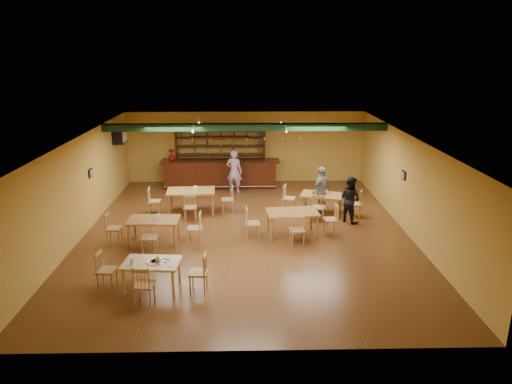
{
  "coord_description": "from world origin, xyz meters",
  "views": [
    {
      "loc": [
        -0.01,
        -13.7,
        5.52
      ],
      "look_at": [
        0.32,
        0.6,
        1.15
      ],
      "focal_mm": 33.02,
      "sensor_mm": 36.0,
      "label": 1
    }
  ],
  "objects_px": {
    "bar_counter": "(220,174)",
    "dining_table_c": "(154,231)",
    "dining_table_d": "(292,223)",
    "dining_table_a": "(191,202)",
    "dining_table_b": "(321,204)",
    "patron_bar": "(234,171)",
    "near_table": "(152,275)",
    "patron_right_a": "(350,199)"
  },
  "relations": [
    {
      "from": "bar_counter",
      "to": "patron_bar",
      "type": "height_order",
      "value": "patron_bar"
    },
    {
      "from": "dining_table_a",
      "to": "patron_right_a",
      "type": "height_order",
      "value": "patron_right_a"
    },
    {
      "from": "dining_table_a",
      "to": "dining_table_b",
      "type": "relative_size",
      "value": 1.17
    },
    {
      "from": "dining_table_c",
      "to": "dining_table_a",
      "type": "bearing_deg",
      "value": 73.95
    },
    {
      "from": "dining_table_b",
      "to": "dining_table_c",
      "type": "xyz_separation_m",
      "value": [
        -5.33,
        -2.45,
        0.02
      ]
    },
    {
      "from": "near_table",
      "to": "dining_table_d",
      "type": "bearing_deg",
      "value": 46.7
    },
    {
      "from": "dining_table_d",
      "to": "dining_table_b",
      "type": "bearing_deg",
      "value": 52.28
    },
    {
      "from": "patron_right_a",
      "to": "dining_table_a",
      "type": "bearing_deg",
      "value": 39.75
    },
    {
      "from": "bar_counter",
      "to": "dining_table_b",
      "type": "relative_size",
      "value": 3.45
    },
    {
      "from": "bar_counter",
      "to": "dining_table_c",
      "type": "relative_size",
      "value": 3.27
    },
    {
      "from": "dining_table_d",
      "to": "patron_right_a",
      "type": "relative_size",
      "value": 1.0
    },
    {
      "from": "dining_table_d",
      "to": "near_table",
      "type": "bearing_deg",
      "value": -143.93
    },
    {
      "from": "bar_counter",
      "to": "dining_table_c",
      "type": "bearing_deg",
      "value": -105.83
    },
    {
      "from": "bar_counter",
      "to": "dining_table_c",
      "type": "distance_m",
      "value": 6.09
    },
    {
      "from": "dining_table_c",
      "to": "dining_table_d",
      "type": "height_order",
      "value": "dining_table_d"
    },
    {
      "from": "bar_counter",
      "to": "dining_table_c",
      "type": "height_order",
      "value": "bar_counter"
    },
    {
      "from": "dining_table_d",
      "to": "dining_table_c",
      "type": "bearing_deg",
      "value": -179.26
    },
    {
      "from": "dining_table_a",
      "to": "patron_bar",
      "type": "distance_m",
      "value": 2.84
    },
    {
      "from": "dining_table_c",
      "to": "dining_table_d",
      "type": "relative_size",
      "value": 0.95
    },
    {
      "from": "near_table",
      "to": "dining_table_b",
      "type": "bearing_deg",
      "value": 51.86
    },
    {
      "from": "bar_counter",
      "to": "dining_table_d",
      "type": "relative_size",
      "value": 3.13
    },
    {
      "from": "dining_table_a",
      "to": "dining_table_d",
      "type": "distance_m",
      "value": 3.95
    },
    {
      "from": "bar_counter",
      "to": "patron_bar",
      "type": "distance_m",
      "value": 1.06
    },
    {
      "from": "bar_counter",
      "to": "dining_table_d",
      "type": "xyz_separation_m",
      "value": [
        2.46,
        -5.37,
        -0.18
      ]
    },
    {
      "from": "dining_table_b",
      "to": "patron_right_a",
      "type": "bearing_deg",
      "value": -27.53
    },
    {
      "from": "bar_counter",
      "to": "dining_table_d",
      "type": "height_order",
      "value": "bar_counter"
    },
    {
      "from": "dining_table_a",
      "to": "dining_table_b",
      "type": "bearing_deg",
      "value": -5.66
    },
    {
      "from": "near_table",
      "to": "patron_right_a",
      "type": "distance_m",
      "value": 7.23
    },
    {
      "from": "dining_table_c",
      "to": "patron_bar",
      "type": "relative_size",
      "value": 0.85
    },
    {
      "from": "near_table",
      "to": "dining_table_c",
      "type": "bearing_deg",
      "value": 104.05
    },
    {
      "from": "bar_counter",
      "to": "dining_table_a",
      "type": "height_order",
      "value": "bar_counter"
    },
    {
      "from": "dining_table_b",
      "to": "near_table",
      "type": "relative_size",
      "value": 1.07
    },
    {
      "from": "dining_table_a",
      "to": "patron_right_a",
      "type": "relative_size",
      "value": 1.06
    },
    {
      "from": "dining_table_d",
      "to": "patron_bar",
      "type": "bearing_deg",
      "value": 106.29
    },
    {
      "from": "dining_table_b",
      "to": "near_table",
      "type": "xyz_separation_m",
      "value": [
        -4.87,
        -5.26,
        -0.0
      ]
    },
    {
      "from": "dining_table_b",
      "to": "near_table",
      "type": "height_order",
      "value": "same"
    },
    {
      "from": "dining_table_b",
      "to": "dining_table_c",
      "type": "relative_size",
      "value": 0.95
    },
    {
      "from": "dining_table_c",
      "to": "patron_right_a",
      "type": "bearing_deg",
      "value": 15.95
    },
    {
      "from": "dining_table_a",
      "to": "dining_table_d",
      "type": "xyz_separation_m",
      "value": [
        3.32,
        -2.15,
        -0.02
      ]
    },
    {
      "from": "dining_table_a",
      "to": "patron_bar",
      "type": "xyz_separation_m",
      "value": [
        1.45,
        2.39,
        0.46
      ]
    },
    {
      "from": "bar_counter",
      "to": "dining_table_a",
      "type": "xyz_separation_m",
      "value": [
        -0.86,
        -3.22,
        -0.16
      ]
    },
    {
      "from": "dining_table_b",
      "to": "bar_counter",
      "type": "bearing_deg",
      "value": 154.64
    }
  ]
}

